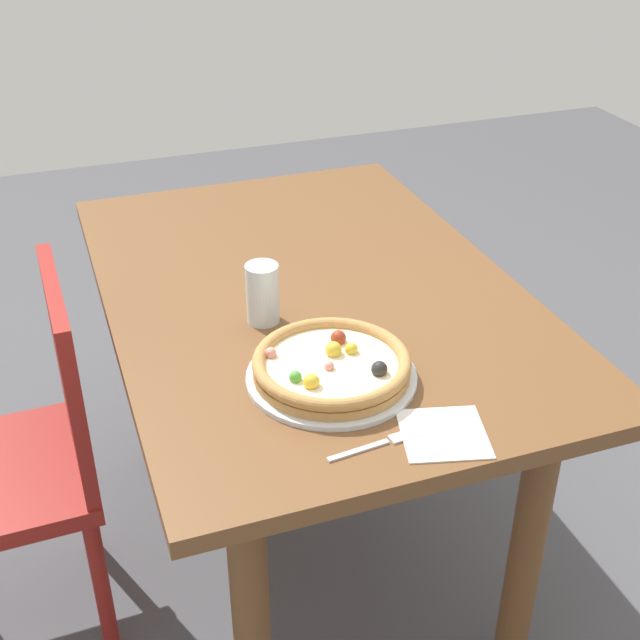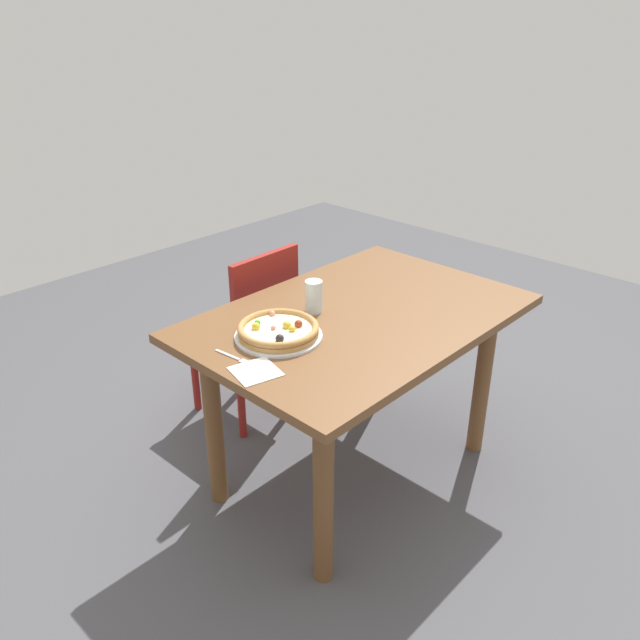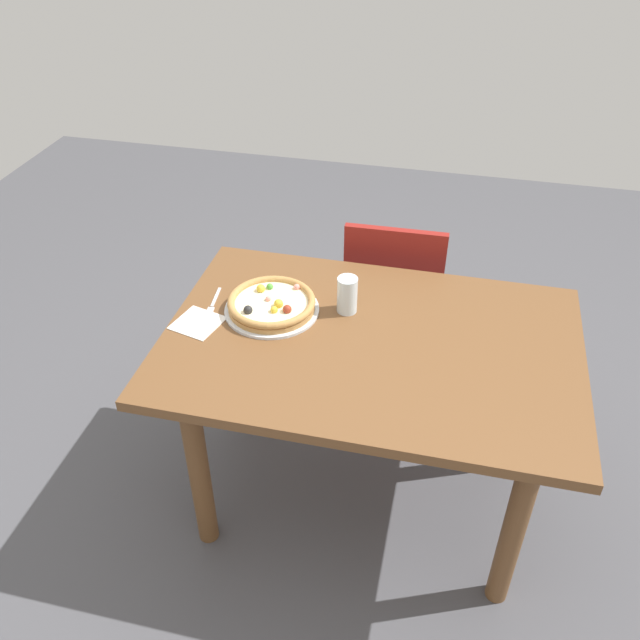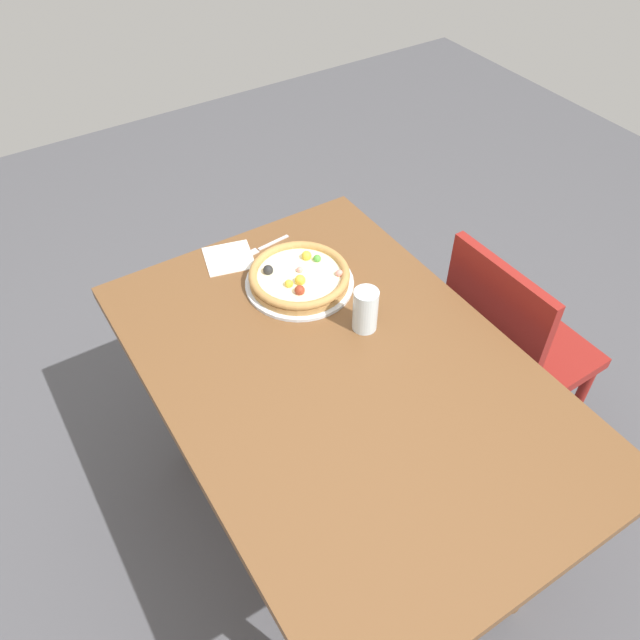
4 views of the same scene
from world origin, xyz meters
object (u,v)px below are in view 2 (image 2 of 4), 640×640
Objects in this scene: fork at (237,359)px; drinking_glass at (314,296)px; plate at (279,336)px; napkin at (256,371)px; pizza at (278,330)px; dining_table at (358,341)px; chair_near at (251,328)px.

drinking_glass is at bearing 92.88° from fork.
drinking_glass reaches higher than fork.
napkin is at bearing 29.30° from plate.
drinking_glass reaches higher than plate.
drinking_glass is (-0.24, -0.06, 0.03)m from pizza.
drinking_glass is at bearing -166.34° from pizza.
pizza is 1.74× the size of fork.
pizza is at bearing -12.82° from dining_table.
dining_table is 1.50× the size of chair_near.
dining_table is at bearing 76.91° from fork.
dining_table is 0.37m from plate.
dining_table is 0.38m from pizza.
dining_table is at bearing 167.17° from plate.
chair_near is (-0.00, -0.65, -0.17)m from dining_table.
fork reaches higher than napkin.
dining_table is 0.67m from chair_near.
plate reaches higher than napkin.
chair_near reaches higher than dining_table.
plate is (0.34, 0.57, 0.29)m from chair_near.
fork is at bearing 3.54° from plate.
plate is 1.08× the size of pizza.
napkin is (0.56, 0.04, 0.12)m from dining_table.
dining_table is 4.49× the size of pizza.
plate is at bearing -122.45° from chair_near.
plate is (0.34, -0.08, 0.12)m from dining_table.
drinking_glass is 0.90× the size of napkin.
pizza reaches higher than fork.
dining_table is 0.57m from napkin.
chair_near is 2.99× the size of pizza.
pizza is (0.34, 0.57, 0.32)m from chair_near.
plate is 2.22× the size of napkin.
fork is at bearing -6.88° from dining_table.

